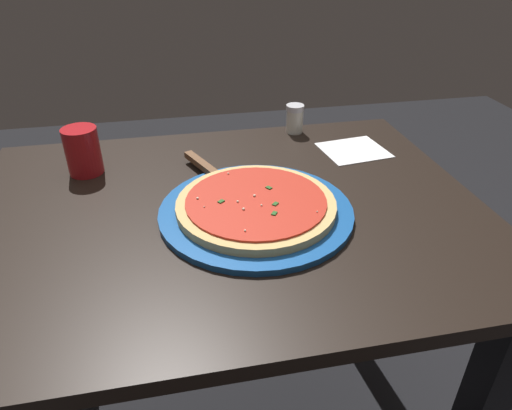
{
  "coord_description": "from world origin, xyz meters",
  "views": [
    {
      "loc": [
        -0.09,
        -0.76,
        1.22
      ],
      "look_at": [
        0.05,
        -0.04,
        0.77
      ],
      "focal_mm": 32.22,
      "sensor_mm": 36.0,
      "label": 1
    }
  ],
  "objects_px": {
    "serving_plate": "(256,211)",
    "pizza": "(256,204)",
    "pizza_server": "(211,172)",
    "cup_tall_drink": "(83,151)",
    "napkin_folded_right": "(354,150)",
    "parmesan_shaker": "(295,119)"
  },
  "relations": [
    {
      "from": "parmesan_shaker",
      "to": "pizza_server",
      "type": "bearing_deg",
      "value": -138.38
    },
    {
      "from": "parmesan_shaker",
      "to": "napkin_folded_right",
      "type": "bearing_deg",
      "value": -51.7
    },
    {
      "from": "serving_plate",
      "to": "parmesan_shaker",
      "type": "distance_m",
      "value": 0.42
    },
    {
      "from": "pizza_server",
      "to": "parmesan_shaker",
      "type": "bearing_deg",
      "value": 41.62
    },
    {
      "from": "pizza",
      "to": "cup_tall_drink",
      "type": "distance_m",
      "value": 0.41
    },
    {
      "from": "napkin_folded_right",
      "to": "pizza_server",
      "type": "bearing_deg",
      "value": -167.78
    },
    {
      "from": "pizza",
      "to": "cup_tall_drink",
      "type": "bearing_deg",
      "value": 144.16
    },
    {
      "from": "pizza_server",
      "to": "napkin_folded_right",
      "type": "xyz_separation_m",
      "value": [
        0.36,
        0.08,
        -0.02
      ]
    },
    {
      "from": "pizza_server",
      "to": "pizza",
      "type": "bearing_deg",
      "value": -66.52
    },
    {
      "from": "serving_plate",
      "to": "cup_tall_drink",
      "type": "xyz_separation_m",
      "value": [
        -0.33,
        0.24,
        0.05
      ]
    },
    {
      "from": "serving_plate",
      "to": "parmesan_shaker",
      "type": "bearing_deg",
      "value": 64.64
    },
    {
      "from": "serving_plate",
      "to": "cup_tall_drink",
      "type": "relative_size",
      "value": 3.55
    },
    {
      "from": "serving_plate",
      "to": "parmesan_shaker",
      "type": "relative_size",
      "value": 4.97
    },
    {
      "from": "pizza",
      "to": "napkin_folded_right",
      "type": "distance_m",
      "value": 0.37
    },
    {
      "from": "cup_tall_drink",
      "to": "napkin_folded_right",
      "type": "xyz_separation_m",
      "value": [
        0.62,
        -0.01,
        -0.05
      ]
    },
    {
      "from": "pizza",
      "to": "napkin_folded_right",
      "type": "relative_size",
      "value": 2.02
    },
    {
      "from": "pizza",
      "to": "pizza_server",
      "type": "xyz_separation_m",
      "value": [
        -0.07,
        0.16,
        -0.0
      ]
    },
    {
      "from": "serving_plate",
      "to": "pizza",
      "type": "height_order",
      "value": "pizza"
    },
    {
      "from": "serving_plate",
      "to": "pizza_server",
      "type": "relative_size",
      "value": 1.68
    },
    {
      "from": "parmesan_shaker",
      "to": "serving_plate",
      "type": "bearing_deg",
      "value": -115.36
    },
    {
      "from": "serving_plate",
      "to": "pizza",
      "type": "bearing_deg",
      "value": -152.66
    },
    {
      "from": "serving_plate",
      "to": "parmesan_shaker",
      "type": "height_order",
      "value": "parmesan_shaker"
    }
  ]
}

